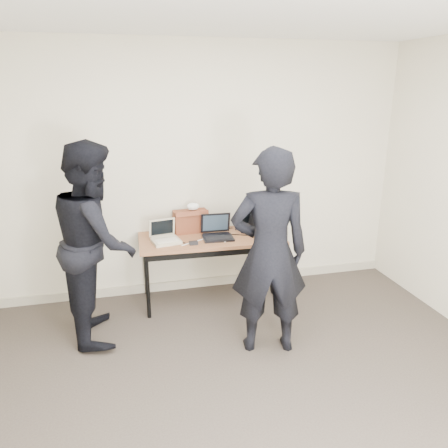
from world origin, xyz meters
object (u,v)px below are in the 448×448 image
object	(u,v)px
laptop_beige	(165,238)
leather_satchel	(191,221)
desk	(211,243)
equipment_box	(263,221)
person_observer	(95,242)
laptop_right	(253,226)
laptop_center	(217,232)
person_typist	(269,253)

from	to	relation	value
laptop_beige	leather_satchel	distance (m)	0.40
desk	equipment_box	xyz separation A→B (m)	(0.63, 0.19, 0.14)
laptop_beige	person_observer	world-z (taller)	person_observer
equipment_box	laptop_right	bearing A→B (deg)	-153.13
equipment_box	laptop_center	bearing A→B (deg)	-160.72
leather_satchel	person_typist	bearing A→B (deg)	-74.90
laptop_center	person_observer	world-z (taller)	person_observer
laptop_center	person_observer	bearing A→B (deg)	-160.48
laptop_center	laptop_right	world-z (taller)	laptop_center
laptop_beige	leather_satchel	size ratio (longest dim) A/B	0.84
laptop_right	leather_satchel	xyz separation A→B (m)	(-0.67, 0.10, 0.07)
desk	laptop_beige	world-z (taller)	laptop_beige
laptop_right	laptop_center	bearing A→B (deg)	152.92
desk	person_typist	size ratio (longest dim) A/B	0.85
person_observer	equipment_box	bearing A→B (deg)	-74.40
laptop_center	laptop_right	distance (m)	0.45
person_observer	leather_satchel	bearing A→B (deg)	-60.08
leather_satchel	person_observer	bearing A→B (deg)	-153.45
desk	leather_satchel	bearing A→B (deg)	130.05
leather_satchel	equipment_box	xyz separation A→B (m)	(0.81, -0.04, -0.05)
laptop_beige	leather_satchel	world-z (taller)	leather_satchel
laptop_right	person_typist	bearing A→B (deg)	-144.55
laptop_beige	leather_satchel	bearing A→B (deg)	28.07
laptop_center	leather_satchel	bearing A→B (deg)	137.76
laptop_right	equipment_box	distance (m)	0.15
laptop_beige	person_observer	bearing A→B (deg)	-162.39
laptop_center	leather_satchel	distance (m)	0.34
laptop_center	person_observer	size ratio (longest dim) A/B	0.18
laptop_beige	equipment_box	world-z (taller)	laptop_beige
desk	person_typist	world-z (taller)	person_typist
laptop_right	equipment_box	xyz separation A→B (m)	(0.14, 0.07, 0.02)
leather_satchel	equipment_box	distance (m)	0.81
laptop_beige	laptop_right	distance (m)	0.99
laptop_center	person_observer	distance (m)	1.26
equipment_box	person_observer	xyz separation A→B (m)	(-1.77, -0.57, 0.11)
desk	laptop_center	world-z (taller)	laptop_center
laptop_right	leather_satchel	distance (m)	0.69
laptop_center	laptop_right	xyz separation A→B (m)	(0.44, 0.13, -0.00)
laptop_beige	person_typist	world-z (taller)	person_typist
laptop_right	equipment_box	bearing A→B (deg)	-16.97
equipment_box	person_observer	distance (m)	1.87
desk	laptop_beige	bearing A→B (deg)	-175.78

